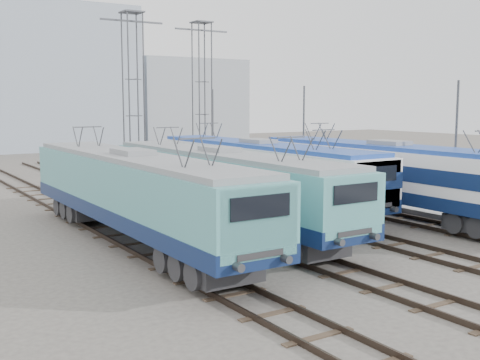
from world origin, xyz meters
name	(u,v)px	position (x,y,z in m)	size (l,w,h in m)	color
ground	(352,253)	(0.00, 0.00, 0.00)	(160.00, 160.00, 0.00)	#514C47
platform	(386,200)	(10.20, 8.00, 0.15)	(4.00, 70.00, 0.30)	#9E9E99
locomotive_far_left	(136,191)	(-6.75, 5.72, 2.31)	(2.95, 18.62, 3.50)	#0F1E47
locomotive_center_left	(222,183)	(-2.25, 6.33, 2.25)	(2.86, 18.05, 3.40)	#0F1E47
locomotive_center_right	(260,168)	(2.25, 9.81, 2.33)	(2.89, 18.25, 3.43)	#0F1E47
locomotive_far_right	(391,172)	(6.75, 4.44, 2.36)	(2.92, 18.50, 3.48)	#0F1E47
catenary_tower_west	(134,92)	(0.00, 22.00, 6.64)	(4.50, 1.20, 12.00)	#3F4247
catenary_tower_east	(202,93)	(6.50, 24.00, 6.64)	(4.50, 1.20, 12.00)	#3F4247
mast_front	(455,152)	(8.60, 2.00, 3.50)	(0.12, 0.12, 7.00)	#3F4247
mast_mid	(304,139)	(8.60, 14.00, 3.50)	(0.12, 0.12, 7.00)	#3F4247
mast_rear	(213,132)	(8.60, 26.00, 3.50)	(0.12, 0.12, 7.00)	#3F4247
building_center	(41,78)	(4.00, 62.00, 9.00)	(22.00, 14.00, 18.00)	#909EAF
building_east	(181,102)	(24.00, 62.00, 6.00)	(16.00, 12.00, 12.00)	#8D959D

